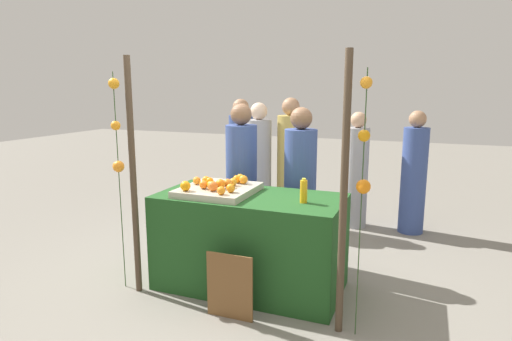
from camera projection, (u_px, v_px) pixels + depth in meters
name	position (u px, v px, depth m)	size (l,w,h in m)	color
ground_plane	(250.00, 286.00, 4.05)	(24.00, 24.00, 0.00)	gray
stall_counter	(250.00, 242.00, 3.97)	(1.67, 0.82, 0.87)	#1E4C1E
orange_tray	(218.00, 190.00, 3.96)	(0.64, 0.67, 0.06)	#B2AD99
orange_0	(211.00, 185.00, 3.86)	(0.07, 0.07, 0.07)	orange
orange_1	(206.00, 180.00, 4.07)	(0.07, 0.07, 0.07)	orange
orange_2	(197.00, 181.00, 4.04)	(0.07, 0.07, 0.07)	orange
orange_3	(237.00, 179.00, 4.10)	(0.07, 0.07, 0.07)	orange
orange_4	(185.00, 186.00, 3.79)	(0.09, 0.09, 0.09)	orange
orange_5	(231.00, 188.00, 3.73)	(0.08, 0.08, 0.08)	orange
orange_6	(221.00, 191.00, 3.66)	(0.07, 0.07, 0.07)	orange
orange_7	(240.00, 178.00, 4.17)	(0.07, 0.07, 0.07)	orange
orange_8	(203.00, 185.00, 3.87)	(0.08, 0.08, 0.08)	orange
orange_9	(210.00, 181.00, 4.01)	(0.07, 0.07, 0.07)	orange
orange_10	(221.00, 184.00, 3.86)	(0.09, 0.09, 0.09)	orange
orange_11	(243.00, 180.00, 4.07)	(0.08, 0.08, 0.08)	orange
orange_12	(228.00, 183.00, 3.91)	(0.08, 0.08, 0.08)	orange
orange_13	(233.00, 182.00, 3.99)	(0.07, 0.07, 0.07)	orange
orange_14	(213.00, 186.00, 3.78)	(0.09, 0.09, 0.09)	orange
juice_bottle	(304.00, 191.00, 3.62)	(0.06, 0.06, 0.21)	#EEA616
chalkboard_sign	(230.00, 287.00, 3.45)	(0.40, 0.03, 0.55)	brown
vendor_left	(242.00, 187.00, 4.67)	(0.33, 0.33, 1.66)	#384C8C
vendor_right	(300.00, 193.00, 4.44)	(0.33, 0.33, 1.63)	#384C8C
crowd_person_0	(241.00, 163.00, 6.10)	(0.33, 0.33, 1.67)	#384C8C
crowd_person_1	(290.00, 167.00, 5.71)	(0.34, 0.34, 1.70)	tan
crowd_person_2	(356.00, 174.00, 5.69)	(0.30, 0.30, 1.52)	#99999E
crowd_person_3	(259.00, 169.00, 5.71)	(0.33, 0.33, 1.63)	#99999E
crowd_person_4	(414.00, 177.00, 5.44)	(0.31, 0.31, 1.55)	#384C8C
canopy_post_left	(133.00, 179.00, 3.77)	(0.06, 0.06, 2.09)	#473828
canopy_post_right	(344.00, 198.00, 3.12)	(0.06, 0.06, 2.09)	#473828
garland_strand_left	(116.00, 132.00, 3.77)	(0.11, 0.10, 1.96)	#2D4C23
garland_strand_right	(364.00, 151.00, 3.00)	(0.11, 0.10, 1.96)	#2D4C23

